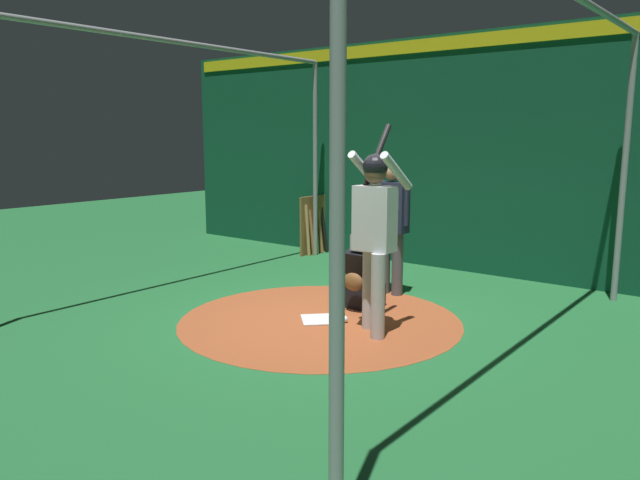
% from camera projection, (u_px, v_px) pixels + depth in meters
% --- Properties ---
extents(ground_plane, '(27.71, 27.71, 0.00)m').
position_uv_depth(ground_plane, '(320.00, 320.00, 7.11)').
color(ground_plane, '#216633').
extents(dirt_circle, '(3.27, 3.27, 0.01)m').
position_uv_depth(dirt_circle, '(320.00, 320.00, 7.11)').
color(dirt_circle, '#9E4C28').
rests_on(dirt_circle, ground).
extents(home_plate, '(0.59, 0.59, 0.01)m').
position_uv_depth(home_plate, '(320.00, 319.00, 7.11)').
color(home_plate, white).
rests_on(home_plate, dirt_circle).
extents(batter, '(0.68, 0.49, 2.25)m').
position_uv_depth(batter, '(375.00, 224.00, 6.46)').
color(batter, '#B3B3B7').
rests_on(batter, ground).
extents(catcher, '(0.58, 0.40, 0.94)m').
position_uv_depth(catcher, '(362.00, 279.00, 7.57)').
color(catcher, black).
rests_on(catcher, ground).
extents(umpire, '(0.22, 0.49, 1.75)m').
position_uv_depth(umpire, '(392.00, 222.00, 8.13)').
color(umpire, '#4C4C51').
rests_on(umpire, ground).
extents(back_wall, '(0.23, 11.71, 3.66)m').
position_uv_depth(back_wall, '(460.00, 153.00, 9.55)').
color(back_wall, '#0F472D').
rests_on(back_wall, ground).
extents(cage_frame, '(6.15, 5.04, 3.38)m').
position_uv_depth(cage_frame, '(320.00, 114.00, 6.71)').
color(cage_frame, gray).
rests_on(cage_frame, ground).
extents(bat_rack, '(1.06, 0.19, 1.05)m').
position_uv_depth(bat_rack, '(320.00, 226.00, 11.15)').
color(bat_rack, olive).
rests_on(bat_rack, ground).
extents(baseball_0, '(0.07, 0.07, 0.07)m').
position_uv_depth(baseball_0, '(345.00, 319.00, 7.01)').
color(baseball_0, white).
rests_on(baseball_0, dirt_circle).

